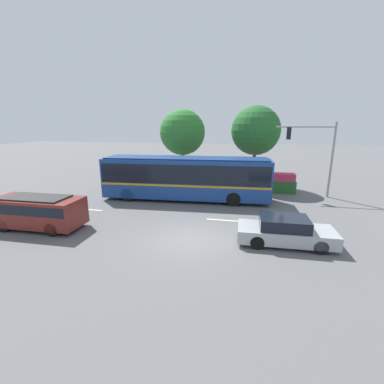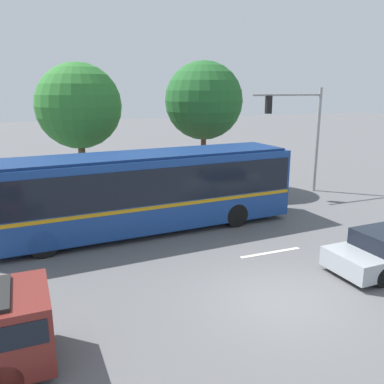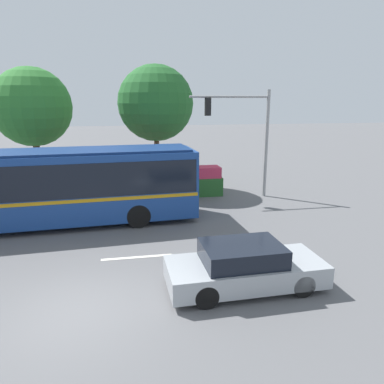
{
  "view_description": "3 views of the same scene",
  "coord_description": "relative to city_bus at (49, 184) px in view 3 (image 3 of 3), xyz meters",
  "views": [
    {
      "loc": [
        2.65,
        -11.77,
        5.47
      ],
      "look_at": [
        -0.96,
        5.07,
        1.1
      ],
      "focal_mm": 24.59,
      "sensor_mm": 36.0,
      "label": 1
    },
    {
      "loc": [
        -6.03,
        -8.48,
        5.69
      ],
      "look_at": [
        -0.21,
        6.1,
        1.68
      ],
      "focal_mm": 38.0,
      "sensor_mm": 36.0,
      "label": 2
    },
    {
      "loc": [
        1.4,
        -8.39,
        5.18
      ],
      "look_at": [
        3.54,
        3.22,
        2.16
      ],
      "focal_mm": 33.5,
      "sensor_mm": 36.0,
      "label": 3
    }
  ],
  "objects": [
    {
      "name": "ground_plane",
      "position": [
        1.85,
        -6.99,
        -1.83
      ],
      "size": [
        140.0,
        140.0,
        0.0
      ],
      "primitive_type": "plane",
      "color": "#5B5B5E"
    },
    {
      "name": "traffic_light_pole",
      "position": [
        9.65,
        2.98,
        1.94
      ],
      "size": [
        4.32,
        0.24,
        5.75
      ],
      "rotation": [
        0.0,
        0.0,
        3.14
      ],
      "color": "gray",
      "rests_on": "ground"
    },
    {
      "name": "flowering_hedge",
      "position": [
        3.7,
        3.83,
        -1.03
      ],
      "size": [
        9.49,
        1.12,
        1.61
      ],
      "color": "#286028",
      "rests_on": "ground"
    },
    {
      "name": "lane_stripe_mid",
      "position": [
        3.44,
        -3.97,
        -1.82
      ],
      "size": [
        2.4,
        0.16,
        0.01
      ],
      "primitive_type": "cube",
      "color": "silver",
      "rests_on": "ground"
    },
    {
      "name": "sedan_foreground",
      "position": [
        6.38,
        -6.54,
        -1.2
      ],
      "size": [
        4.47,
        1.93,
        1.32
      ],
      "rotation": [
        0.0,
        0.0,
        0.03
      ],
      "color": "#9EA3A8",
      "rests_on": "ground"
    },
    {
      "name": "street_tree_centre",
      "position": [
        5.03,
        5.82,
        3.2
      ],
      "size": [
        4.33,
        4.33,
        7.2
      ],
      "color": "brown",
      "rests_on": "ground"
    },
    {
      "name": "city_bus",
      "position": [
        0.0,
        0.0,
        0.0
      ],
      "size": [
        12.44,
        3.33,
        3.2
      ],
      "rotation": [
        0.0,
        0.0,
        3.2
      ],
      "color": "navy",
      "rests_on": "ground"
    },
    {
      "name": "street_tree_left",
      "position": [
        -1.74,
        6.07,
        3.0
      ],
      "size": [
        4.3,
        4.3,
        6.99
      ],
      "color": "brown",
      "rests_on": "ground"
    }
  ]
}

